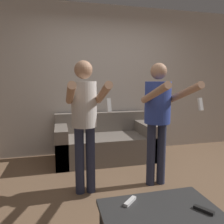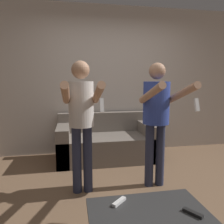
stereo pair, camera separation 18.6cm
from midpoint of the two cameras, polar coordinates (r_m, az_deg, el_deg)
name	(u,v)px [view 1 (the left image)]	position (r m, az deg, el deg)	size (l,w,h in m)	color
ground_plane	(141,197)	(2.76, 5.66, -21.21)	(14.00, 14.00, 0.00)	brown
wall_back	(108,81)	(4.14, -2.46, 8.17)	(6.40, 0.06, 2.70)	beige
couch	(104,143)	(3.83, -3.43, -8.13)	(1.65, 0.82, 0.77)	slate
person_standing_left	(85,114)	(2.54, -9.28, -0.46)	(0.41, 0.74, 1.58)	#282D47
person_standing_right	(158,111)	(2.77, 10.16, 0.36)	(0.45, 0.79, 1.57)	#282D47
coffee_table	(160,214)	(1.87, 9.39, -24.90)	(0.90, 0.53, 0.37)	#2D2D2D
remote_near	(204,210)	(1.90, 20.07, -22.93)	(0.11, 0.15, 0.02)	black
remote_far	(130,201)	(1.90, 1.74, -22.33)	(0.13, 0.13, 0.02)	white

